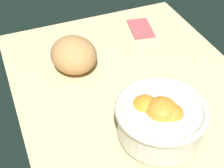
# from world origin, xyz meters

# --- Properties ---
(ground_plane) EXTENTS (0.82, 0.63, 0.03)m
(ground_plane) POSITION_xyz_m (0.00, 0.00, -0.01)
(ground_plane) COLOR beige
(fruit_bowl) EXTENTS (0.21, 0.21, 0.11)m
(fruit_bowl) POSITION_xyz_m (0.16, -0.02, 0.06)
(fruit_bowl) COLOR beige
(fruit_bowl) RESTS_ON ground
(bread_loaf) EXTENTS (0.16, 0.15, 0.09)m
(bread_loaf) POSITION_xyz_m (-0.16, -0.12, 0.05)
(bread_loaf) COLOR tan
(bread_loaf) RESTS_ON ground
(napkin_folded) EXTENTS (0.13, 0.09, 0.01)m
(napkin_folded) POSITION_xyz_m (-0.27, 0.14, 0.00)
(napkin_folded) COLOR #B64D52
(napkin_folded) RESTS_ON ground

